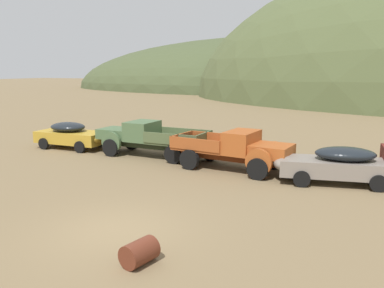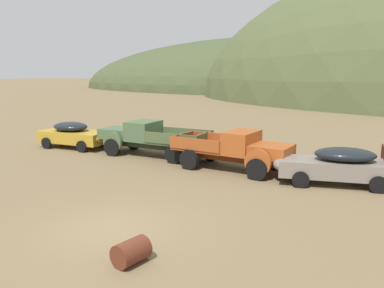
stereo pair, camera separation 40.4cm
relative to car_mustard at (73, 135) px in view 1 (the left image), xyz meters
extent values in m
plane|color=brown|center=(9.45, -9.27, -0.82)|extent=(300.00, 300.00, 0.00)
ellipsoid|color=#424C2D|center=(-5.86, 73.24, -0.82)|extent=(99.30, 52.31, 24.06)
cube|color=#B28928|center=(-0.13, 0.00, -0.14)|extent=(4.30, 1.96, 0.68)
ellipsoid|color=black|center=(-0.38, -0.01, 0.46)|extent=(2.25, 1.69, 0.57)
ellipsoid|color=#B28928|center=(1.79, 0.04, -0.07)|extent=(0.97, 1.52, 0.61)
cylinder|color=black|center=(1.21, -0.91, -0.48)|extent=(0.68, 0.21, 0.68)
cylinder|color=black|center=(1.17, 0.96, -0.48)|extent=(0.68, 0.21, 0.68)
cylinder|color=black|center=(-1.43, -0.97, -0.48)|extent=(0.68, 0.21, 0.68)
cylinder|color=black|center=(-1.47, 0.91, -0.48)|extent=(0.68, 0.21, 0.68)
cube|color=#232B1B|center=(5.37, 0.03, -0.16)|extent=(6.10, 1.10, 0.36)
cube|color=#47603D|center=(3.14, 0.10, 0.30)|extent=(1.97, 1.69, 0.55)
cube|color=#B7B2A8|center=(2.24, 0.13, 0.27)|extent=(0.11, 1.12, 0.44)
cylinder|color=#47603D|center=(3.42, 1.06, -0.06)|extent=(1.20, 0.22, 1.20)
cylinder|color=#47603D|center=(3.36, -0.88, -0.06)|extent=(1.20, 0.22, 1.20)
cube|color=#47603D|center=(4.80, 0.05, 0.55)|extent=(1.46, 1.92, 1.05)
cube|color=black|center=(4.17, 0.07, 0.76)|extent=(0.10, 1.59, 0.59)
cube|color=#495735|center=(7.04, -0.02, 0.08)|extent=(3.13, 2.05, 0.12)
cube|color=#495735|center=(7.07, 0.96, 0.42)|extent=(3.07, 0.19, 0.55)
cube|color=#495735|center=(7.01, -1.00, 0.42)|extent=(3.07, 0.19, 0.55)
cube|color=#495735|center=(8.51, -0.06, 0.42)|extent=(0.16, 1.96, 0.55)
cylinder|color=black|center=(3.42, 1.11, -0.34)|extent=(0.97, 0.31, 0.96)
cylinder|color=black|center=(3.36, -0.93, -0.34)|extent=(0.97, 0.31, 0.96)
cylinder|color=black|center=(7.32, 0.99, -0.34)|extent=(0.97, 0.31, 0.96)
cylinder|color=black|center=(7.26, -1.04, -0.34)|extent=(0.97, 0.31, 0.96)
cube|color=#51220D|center=(10.30, -0.96, -0.16)|extent=(5.46, 1.59, 0.36)
cube|color=#A34C1E|center=(12.27, -1.20, 0.30)|extent=(1.89, 1.88, 0.55)
cube|color=#B7B2A8|center=(13.06, -1.29, 0.27)|extent=(0.22, 1.16, 0.44)
cylinder|color=#A34C1E|center=(11.93, -2.16, -0.06)|extent=(1.21, 0.32, 1.20)
cylinder|color=#A34C1E|center=(12.17, -0.18, -0.06)|extent=(1.21, 0.32, 1.20)
cube|color=#A34C1E|center=(10.81, -1.02, 0.55)|extent=(1.47, 2.07, 1.05)
cube|color=black|center=(11.37, -1.09, 0.76)|extent=(0.25, 1.64, 0.59)
cube|color=#97471E|center=(8.84, -0.78, 0.08)|extent=(2.94, 2.33, 0.12)
cube|color=#97471E|center=(8.72, -1.79, 0.42)|extent=(2.71, 0.42, 0.55)
cube|color=#97471E|center=(8.96, 0.22, 0.42)|extent=(2.71, 0.42, 0.55)
cube|color=#97471E|center=(7.54, -0.63, 0.42)|extent=(0.34, 2.02, 0.55)
cylinder|color=black|center=(11.92, -2.21, -0.34)|extent=(0.99, 0.39, 0.96)
cylinder|color=black|center=(12.17, -0.12, -0.34)|extent=(0.99, 0.39, 0.96)
cylinder|color=black|center=(8.49, -1.80, -0.34)|extent=(0.99, 0.39, 0.96)
cylinder|color=black|center=(8.74, 0.29, -0.34)|extent=(0.99, 0.39, 0.96)
cube|color=slate|center=(15.08, -1.43, -0.14)|extent=(4.90, 2.57, 0.68)
ellipsoid|color=black|center=(15.35, -1.38, 0.46)|extent=(2.67, 1.94, 0.57)
ellipsoid|color=slate|center=(13.02, -1.83, -0.07)|extent=(1.27, 1.54, 0.61)
cylinder|color=black|center=(13.50, -0.87, -0.48)|extent=(0.71, 0.33, 0.68)
cylinder|color=black|center=(13.83, -2.55, -0.48)|extent=(0.71, 0.33, 0.68)
cylinder|color=black|center=(16.33, -0.32, -0.48)|extent=(0.71, 0.33, 0.68)
cylinder|color=black|center=(16.66, -1.99, -0.48)|extent=(0.71, 0.33, 0.68)
cylinder|color=#5B2819|center=(11.20, -10.76, -0.51)|extent=(0.80, 0.99, 0.61)
ellipsoid|color=#3D702D|center=(15.09, 1.33, -0.63)|extent=(0.65, 0.58, 0.67)
ellipsoid|color=#3D702D|center=(15.11, 1.07, -0.57)|extent=(0.92, 0.83, 0.88)
ellipsoid|color=#3D702D|center=(15.34, 1.33, -0.64)|extent=(0.72, 0.65, 0.65)
camera|label=1|loc=(16.03, -18.45, 3.92)|focal=36.89mm
camera|label=2|loc=(16.40, -18.28, 3.92)|focal=36.89mm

